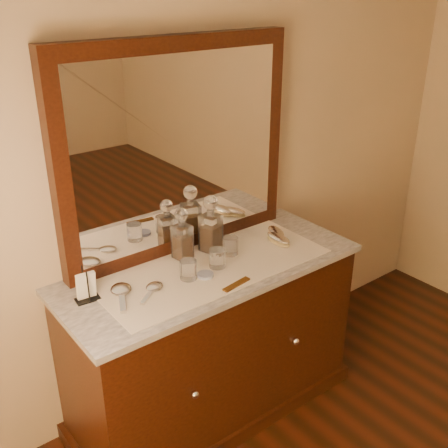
# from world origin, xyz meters

# --- Properties ---
(dresser_cabinet) EXTENTS (1.40, 0.55, 0.82)m
(dresser_cabinet) POSITION_xyz_m (0.00, 1.96, 0.41)
(dresser_cabinet) COLOR black
(dresser_cabinet) RESTS_ON floor
(dresser_plinth) EXTENTS (1.46, 0.59, 0.08)m
(dresser_plinth) POSITION_xyz_m (0.00, 1.96, 0.04)
(dresser_plinth) COLOR black
(dresser_plinth) RESTS_ON floor
(knob_left) EXTENTS (0.04, 0.04, 0.04)m
(knob_left) POSITION_xyz_m (-0.30, 1.67, 0.45)
(knob_left) COLOR silver
(knob_left) RESTS_ON dresser_cabinet
(knob_right) EXTENTS (0.04, 0.04, 0.04)m
(knob_right) POSITION_xyz_m (0.30, 1.67, 0.45)
(knob_right) COLOR silver
(knob_right) RESTS_ON dresser_cabinet
(marble_top) EXTENTS (1.44, 0.59, 0.03)m
(marble_top) POSITION_xyz_m (0.00, 1.96, 0.83)
(marble_top) COLOR silver
(marble_top) RESTS_ON dresser_cabinet
(mirror_frame) EXTENTS (1.20, 0.08, 1.00)m
(mirror_frame) POSITION_xyz_m (0.00, 2.20, 1.35)
(mirror_frame) COLOR black
(mirror_frame) RESTS_ON marble_top
(mirror_glass) EXTENTS (1.06, 0.01, 0.86)m
(mirror_glass) POSITION_xyz_m (0.00, 2.17, 1.35)
(mirror_glass) COLOR white
(mirror_glass) RESTS_ON marble_top
(lace_runner) EXTENTS (1.10, 0.45, 0.00)m
(lace_runner) POSITION_xyz_m (0.00, 1.94, 0.85)
(lace_runner) COLOR white
(lace_runner) RESTS_ON marble_top
(pin_dish) EXTENTS (0.09, 0.09, 0.01)m
(pin_dish) POSITION_xyz_m (-0.08, 1.89, 0.86)
(pin_dish) COLOR silver
(pin_dish) RESTS_ON lace_runner
(comb) EXTENTS (0.15, 0.05, 0.01)m
(comb) POSITION_xyz_m (-0.02, 1.74, 0.86)
(comb) COLOR brown
(comb) RESTS_ON lace_runner
(napkin_rack) EXTENTS (0.10, 0.07, 0.15)m
(napkin_rack) POSITION_xyz_m (-0.58, 2.04, 0.91)
(napkin_rack) COLOR black
(napkin_rack) RESTS_ON marble_top
(decanter_left) EXTENTS (0.09, 0.09, 0.25)m
(decanter_left) POSITION_xyz_m (-0.06, 2.10, 0.95)
(decanter_left) COLOR brown
(decanter_left) RESTS_ON lace_runner
(decanter_right) EXTENTS (0.11, 0.11, 0.29)m
(decanter_right) POSITION_xyz_m (0.09, 2.08, 0.96)
(decanter_right) COLOR brown
(decanter_right) RESTS_ON lace_runner
(brush_near) EXTENTS (0.07, 0.16, 0.04)m
(brush_near) POSITION_xyz_m (0.40, 1.93, 0.88)
(brush_near) COLOR tan
(brush_near) RESTS_ON lace_runner
(brush_far) EXTENTS (0.11, 0.16, 0.04)m
(brush_far) POSITION_xyz_m (0.44, 1.98, 0.87)
(brush_far) COLOR tan
(brush_far) RESTS_ON lace_runner
(hand_mirror_outer) EXTENTS (0.15, 0.23, 0.02)m
(hand_mirror_outer) POSITION_xyz_m (-0.45, 1.99, 0.86)
(hand_mirror_outer) COLOR silver
(hand_mirror_outer) RESTS_ON lace_runner
(hand_mirror_inner) EXTENTS (0.17, 0.15, 0.02)m
(hand_mirror_inner) POSITION_xyz_m (-0.32, 1.93, 0.86)
(hand_mirror_inner) COLOR silver
(hand_mirror_inner) RESTS_ON lace_runner
(tumblers) EXTENTS (0.37, 0.15, 0.09)m
(tumblers) POSITION_xyz_m (0.00, 1.94, 0.90)
(tumblers) COLOR white
(tumblers) RESTS_ON lace_runner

